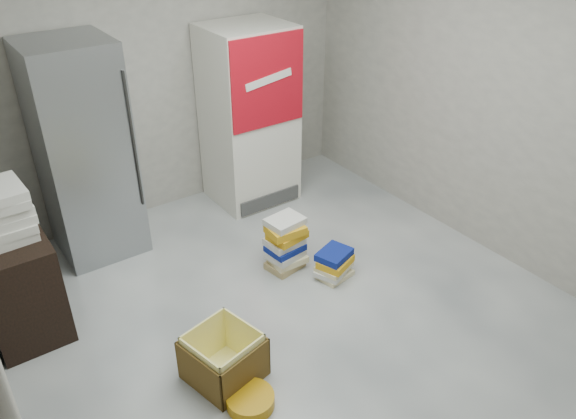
% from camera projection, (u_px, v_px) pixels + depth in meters
% --- Properties ---
extents(ground, '(5.00, 5.00, 0.00)m').
position_uv_depth(ground, '(318.00, 337.00, 4.21)').
color(ground, silver).
rests_on(ground, ground).
extents(room_shell, '(4.04, 5.04, 2.82)m').
position_uv_depth(room_shell, '(327.00, 109.00, 3.29)').
color(room_shell, '#A9A498').
rests_on(room_shell, ground).
extents(steel_fridge, '(0.70, 0.72, 1.90)m').
position_uv_depth(steel_fridge, '(84.00, 152.00, 4.77)').
color(steel_fridge, '#A3A6AA').
rests_on(steel_fridge, ground).
extents(coke_cooler, '(0.80, 0.73, 1.80)m').
position_uv_depth(coke_cooler, '(249.00, 116.00, 5.61)').
color(coke_cooler, silver).
rests_on(coke_cooler, ground).
extents(wood_shelf, '(0.50, 0.80, 0.80)m').
position_uv_depth(wood_shelf, '(18.00, 282.00, 4.13)').
color(wood_shelf, black).
rests_on(wood_shelf, ground).
extents(phonebook_stack_main, '(0.36, 0.29, 0.50)m').
position_uv_depth(phonebook_stack_main, '(286.00, 244.00, 4.82)').
color(phonebook_stack_main, tan).
rests_on(phonebook_stack_main, ground).
extents(phonebook_stack_side, '(0.36, 0.33, 0.26)m').
position_uv_depth(phonebook_stack_side, '(334.00, 264.00, 4.78)').
color(phonebook_stack_side, beige).
rests_on(phonebook_stack_side, ground).
extents(cardboard_box, '(0.54, 0.54, 0.36)m').
position_uv_depth(cardboard_box, '(224.00, 360.00, 3.81)').
color(cardboard_box, yellow).
rests_on(cardboard_box, ground).
extents(bucket_lid, '(0.41, 0.41, 0.08)m').
position_uv_depth(bucket_lid, '(251.00, 400.00, 3.64)').
color(bucket_lid, '#BB820B').
rests_on(bucket_lid, ground).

